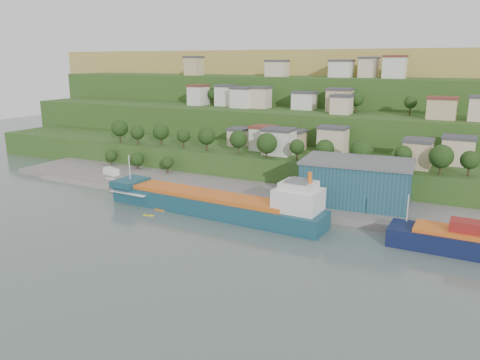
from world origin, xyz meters
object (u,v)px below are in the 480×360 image
Objects in this scene: cargo_ship_near at (219,205)px; warehouse at (356,181)px; kayak_orange at (160,209)px; caravan at (111,172)px.

warehouse is (33.11, 22.83, 5.68)m from cargo_ship_near.
cargo_ship_near is at bearing 17.69° from kayak_orange.
kayak_orange is (37.52, -21.19, -2.52)m from caravan.
warehouse is at bearing 21.34° from caravan.
caravan is 1.91× the size of kayak_orange.
warehouse reaches higher than caravan.
caravan is at bearing 165.96° from cargo_ship_near.
caravan is (-55.00, 16.56, 0.03)m from cargo_ship_near.
caravan is at bearing 153.42° from kayak_orange.
kayak_orange is at bearing -156.46° from warehouse.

